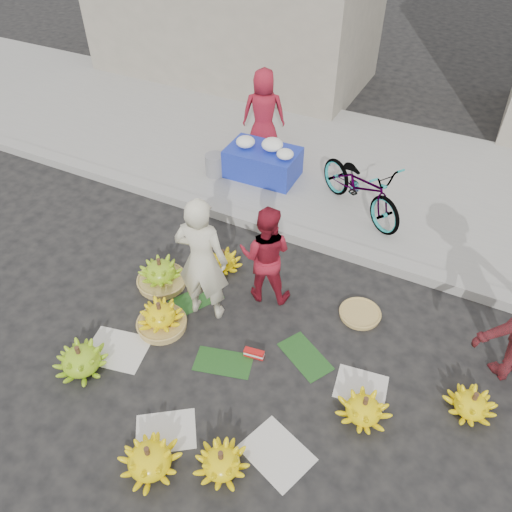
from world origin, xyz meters
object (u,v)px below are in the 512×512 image
at_px(flower_table, 263,161).
at_px(vendor_cream, 202,260).
at_px(bicycle, 361,186).
at_px(banana_bunch_4, 364,409).
at_px(banana_bunch_0, 161,317).

bearing_deg(flower_table, vendor_cream, -78.67).
height_order(flower_table, bicycle, bicycle).
relative_size(banana_bunch_4, flower_table, 0.50).
xyz_separation_m(flower_table, bicycle, (1.73, -0.25, 0.18)).
height_order(banana_bunch_4, vendor_cream, vendor_cream).
bearing_deg(banana_bunch_4, banana_bunch_0, 178.63).
height_order(banana_bunch_0, banana_bunch_4, banana_bunch_0).
xyz_separation_m(banana_bunch_0, banana_bunch_4, (2.54, -0.06, -0.03)).
bearing_deg(banana_bunch_0, bicycle, 66.14).
distance_m(vendor_cream, bicycle, 2.92).
xyz_separation_m(banana_bunch_4, vendor_cream, (-2.20, 0.53, 0.71)).
xyz_separation_m(vendor_cream, bicycle, (1.06, 2.70, -0.27)).
bearing_deg(flower_table, banana_bunch_0, -86.03).
height_order(banana_bunch_0, vendor_cream, vendor_cream).
bearing_deg(vendor_cream, bicycle, -122.49).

